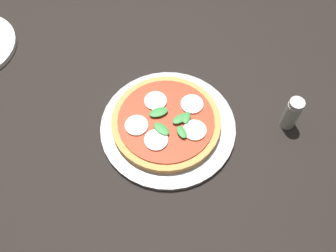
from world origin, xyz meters
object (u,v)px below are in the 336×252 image
at_px(pizza, 166,122).
at_px(dining_table, 189,126).
at_px(serving_tray, 168,127).
at_px(pepper_shaker, 292,114).

bearing_deg(pizza, dining_table, -140.85).
bearing_deg(dining_table, serving_tray, 42.88).
relative_size(pizza, pepper_shaker, 2.78).
height_order(pizza, pepper_shaker, pepper_shaker).
distance_m(pizza, pepper_shaker, 0.29).
xyz_separation_m(dining_table, pepper_shaker, (-0.22, 0.06, 0.13)).
distance_m(dining_table, pepper_shaker, 0.27).
bearing_deg(serving_tray, pepper_shaker, 179.32).
bearing_deg(serving_tray, pizza, -39.98).
xyz_separation_m(dining_table, pizza, (0.06, 0.05, 0.11)).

